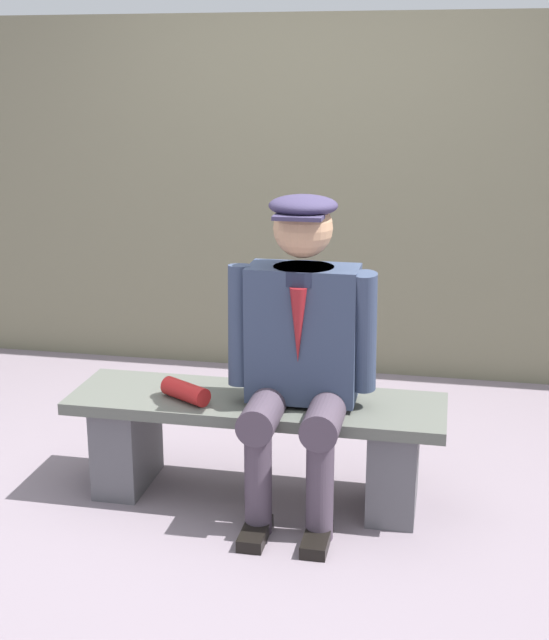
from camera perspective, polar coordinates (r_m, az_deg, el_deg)
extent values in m
plane|color=slate|center=(3.90, -1.17, -11.37)|extent=(30.00, 30.00, 0.00)
cube|color=#54574F|center=(3.72, -1.20, -5.49)|extent=(1.60, 0.46, 0.05)
cube|color=#545358|center=(3.74, 7.81, -9.34)|extent=(0.20, 0.39, 0.40)
cube|color=#545358|center=(3.97, -9.61, -7.84)|extent=(0.20, 0.39, 0.40)
cube|color=#323D57|center=(3.58, 1.87, -0.88)|extent=(0.45, 0.22, 0.56)
cylinder|color=#1E2338|center=(3.52, 1.91, 3.05)|extent=(0.25, 0.25, 0.06)
cone|color=maroon|center=(3.45, 1.55, -0.37)|extent=(0.07, 0.07, 0.31)
sphere|color=tan|center=(3.46, 1.88, 6.03)|extent=(0.24, 0.24, 0.24)
ellipsoid|color=#342E4B|center=(3.44, 1.89, 7.49)|extent=(0.27, 0.27, 0.08)
cube|color=#342E4B|center=(3.35, 1.58, 6.73)|extent=(0.19, 0.11, 0.02)
cylinder|color=#453A47|center=(3.51, 3.41, -6.09)|extent=(0.15, 0.45, 0.15)
cylinder|color=#453A47|center=(3.47, 2.98, -10.63)|extent=(0.11, 0.11, 0.47)
cube|color=black|center=(3.52, 2.78, -14.14)|extent=(0.10, 0.24, 0.05)
cylinder|color=#323D57|center=(3.50, 5.88, -0.82)|extent=(0.10, 0.17, 0.51)
cylinder|color=#453A47|center=(3.55, -0.56, -5.80)|extent=(0.15, 0.45, 0.15)
cylinder|color=#453A47|center=(3.51, -1.08, -10.28)|extent=(0.11, 0.11, 0.47)
cube|color=black|center=(3.56, -1.27, -13.75)|extent=(0.10, 0.24, 0.05)
cylinder|color=#323D57|center=(3.58, -2.26, -0.35)|extent=(0.11, 0.13, 0.51)
cylinder|color=#B21E1E|center=(3.69, -5.84, -4.67)|extent=(0.24, 0.19, 0.08)
cube|color=#6D6952|center=(5.32, 3.14, 8.00)|extent=(12.00, 0.24, 2.11)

